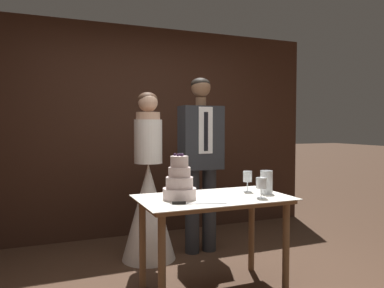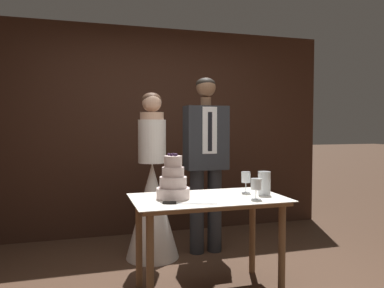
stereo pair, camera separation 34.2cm
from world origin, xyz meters
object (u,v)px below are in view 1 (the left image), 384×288
wine_glass_middle (261,184)px  tiered_cake (179,183)px  bride (149,199)px  groom (201,155)px  hurricane_candle (266,183)px  wine_glass_near (247,177)px  cake_table (213,210)px  cake_knife (189,203)px

wine_glass_middle → tiered_cake: bearing=161.2°
bride → groom: size_ratio=0.91×
wine_glass_middle → bride: (-0.62, 1.10, -0.28)m
tiered_cake → groom: size_ratio=0.19×
hurricane_candle → groom: bearing=101.6°
wine_glass_middle → wine_glass_near: bearing=80.9°
cake_table → hurricane_candle: bearing=-4.3°
cake_knife → bride: bearing=107.3°
wine_glass_middle → groom: 1.11m
tiered_cake → hurricane_candle: size_ratio=1.84×
tiered_cake → cake_knife: bearing=-91.0°
wine_glass_middle → groom: groom is taller
tiered_cake → wine_glass_middle: tiered_cake is taller
wine_glass_near → groom: groom is taller
groom → tiered_cake: bearing=-122.7°
cake_table → groom: groom is taller
cake_table → wine_glass_middle: bearing=-29.7°
cake_table → wine_glass_middle: 0.44m
wine_glass_near → hurricane_candle: size_ratio=0.93×
hurricane_candle → bride: bearing=129.1°
cake_table → groom: (0.29, 0.91, 0.37)m
cake_knife → bride: (0.00, 1.09, -0.17)m
tiered_cake → cake_table: bearing=-4.2°
tiered_cake → wine_glass_near: bearing=6.8°
cake_knife → bride: size_ratio=0.23×
hurricane_candle → groom: size_ratio=0.11×
wine_glass_near → groom: size_ratio=0.10×
cake_table → wine_glass_near: bearing=14.8°
tiered_cake → hurricane_candle: 0.77m
wine_glass_middle → groom: size_ratio=0.09×
cake_table → wine_glass_near: wine_glass_near is taller
wine_glass_middle → cake_knife: bearing=179.7°
hurricane_candle → wine_glass_middle: bearing=-134.5°
wine_glass_near → groom: bearing=96.3°
groom → bride: bearing=179.9°
wine_glass_near → bride: 1.09m
cake_table → bride: 0.95m
bride → cake_knife: bearing=-90.0°
cake_knife → wine_glass_near: (0.66, 0.28, 0.12)m
tiered_cake → hurricane_candle: (0.76, -0.06, -0.04)m
hurricane_candle → cake_knife: bearing=-169.0°
bride → groom: 0.72m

